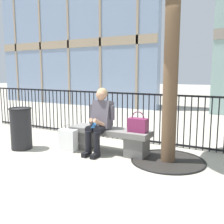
{
  "coord_description": "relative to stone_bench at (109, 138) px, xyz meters",
  "views": [
    {
      "loc": [
        2.3,
        -4.14,
        1.48
      ],
      "look_at": [
        0.0,
        0.1,
        0.75
      ],
      "focal_mm": 41.38,
      "sensor_mm": 36.0,
      "label": 1
    }
  ],
  "objects": [
    {
      "name": "shopping_bag",
      "position": [
        -0.73,
        -0.32,
        -0.06
      ],
      "size": [
        0.36,
        0.17,
        0.52
      ],
      "color": "white",
      "rests_on": "ground"
    },
    {
      "name": "trash_can",
      "position": [
        -1.62,
        -0.65,
        0.15
      ],
      "size": [
        0.43,
        0.43,
        0.82
      ],
      "color": "black",
      "rests_on": "ground"
    },
    {
      "name": "seated_person_with_phone",
      "position": [
        -0.14,
        -0.13,
        0.38
      ],
      "size": [
        0.52,
        0.66,
        1.21
      ],
      "color": "black",
      "rests_on": "ground"
    },
    {
      "name": "building_facade_left",
      "position": [
        -5.28,
        5.81,
        4.24
      ],
      "size": [
        8.57,
        0.43,
        9.0
      ],
      "color": "#7A8EAD",
      "rests_on": "ground"
    },
    {
      "name": "stone_bench",
      "position": [
        0.0,
        0.0,
        0.0
      ],
      "size": [
        1.6,
        0.44,
        0.45
      ],
      "color": "slate",
      "rests_on": "ground"
    },
    {
      "name": "plaza_railing",
      "position": [
        0.0,
        0.92,
        0.27
      ],
      "size": [
        8.31,
        0.04,
        1.06
      ],
      "color": "black",
      "rests_on": "ground"
    },
    {
      "name": "ground_plane",
      "position": [
        0.0,
        0.0,
        -0.27
      ],
      "size": [
        60.0,
        60.0,
        0.0
      ],
      "primitive_type": "plane",
      "color": "#A8A091"
    },
    {
      "name": "handbag_on_bench",
      "position": [
        0.58,
        -0.01,
        0.31
      ],
      "size": [
        0.34,
        0.18,
        0.37
      ],
      "color": "#7A234C",
      "rests_on": "stone_bench"
    }
  ]
}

